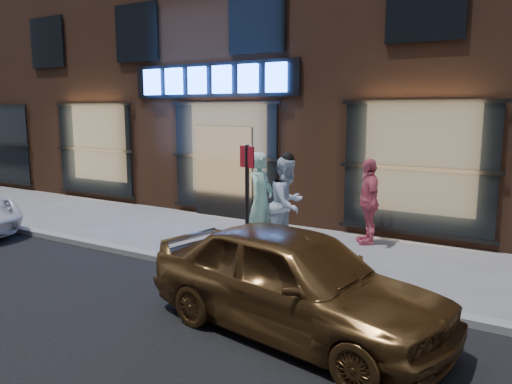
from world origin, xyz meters
TOP-DOWN VIEW (x-y plane):
  - ground at (0.00, 0.00)m, footprint 90.00×90.00m
  - curb at (0.00, 0.00)m, footprint 60.00×0.25m
  - storefront_building at (-0.00, 7.99)m, footprint 30.20×8.28m
  - man_bowtie at (2.40, 1.83)m, footprint 0.53×0.76m
  - man_cap at (2.94, 1.98)m, footprint 0.84×1.01m
  - passerby at (4.18, 3.31)m, footprint 0.94×1.14m
  - gold_sedan at (4.85, -1.43)m, footprint 4.30×2.32m
  - sign_post at (3.14, 0.16)m, footprint 0.35×0.15m

SIDE VIEW (x-z plane):
  - ground at x=0.00m, z-range 0.00..0.00m
  - curb at x=0.00m, z-range 0.00..0.12m
  - gold_sedan at x=4.85m, z-range 0.00..1.39m
  - passerby at x=4.18m, z-range 0.00..1.82m
  - man_cap at x=2.94m, z-range 0.00..1.90m
  - man_bowtie at x=2.40m, z-range 0.00..1.98m
  - sign_post at x=3.14m, z-range 0.24..2.49m
  - storefront_building at x=0.00m, z-range 0.00..10.30m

